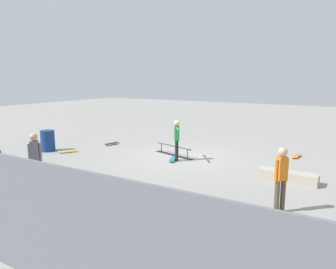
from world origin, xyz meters
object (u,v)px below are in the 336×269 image
(grind_rail, at_px, (174,151))
(bystander_grey_shirt, at_px, (35,158))
(skateboard_main, at_px, (173,159))
(bystander_orange_shirt, at_px, (281,176))
(trash_bin, at_px, (48,141))
(skate_ledge, at_px, (288,177))
(loose_skateboard_orange, at_px, (297,156))
(skater_main, at_px, (177,138))
(loose_skateboard_black, at_px, (112,143))
(loose_skateboard_yellow, at_px, (67,151))

(grind_rail, relative_size, bystander_grey_shirt, 1.25)
(skateboard_main, bearing_deg, bystander_orange_shirt, -142.70)
(bystander_grey_shirt, bearing_deg, trash_bin, -87.51)
(skate_ledge, relative_size, loose_skateboard_orange, 2.29)
(skate_ledge, relative_size, skater_main, 1.12)
(skateboard_main, distance_m, trash_bin, 6.02)
(skater_main, xyz_separation_m, loose_skateboard_orange, (-4.12, -3.10, -0.89))
(bystander_grey_shirt, height_order, loose_skateboard_black, bystander_grey_shirt)
(skateboard_main, height_order, loose_skateboard_orange, same)
(loose_skateboard_yellow, xyz_separation_m, loose_skateboard_black, (-0.60, -2.36, 0.00))
(loose_skateboard_yellow, relative_size, loose_skateboard_black, 0.94)
(skate_ledge, height_order, bystander_grey_shirt, bystander_grey_shirt)
(loose_skateboard_orange, xyz_separation_m, loose_skateboard_black, (8.47, 2.06, 0.00))
(loose_skateboard_yellow, bearing_deg, bystander_orange_shirt, -66.51)
(skate_ledge, distance_m, skater_main, 4.51)
(bystander_orange_shirt, height_order, loose_skateboard_yellow, bystander_orange_shirt)
(skate_ledge, height_order, trash_bin, trash_bin)
(bystander_orange_shirt, bearing_deg, loose_skateboard_yellow, 124.18)
(loose_skateboard_orange, distance_m, trash_bin, 11.10)
(trash_bin, bearing_deg, bystander_orange_shirt, 171.80)
(bystander_orange_shirt, distance_m, bystander_grey_shirt, 6.97)
(skateboard_main, relative_size, loose_skateboard_black, 0.99)
(skater_main, relative_size, skateboard_main, 2.03)
(skateboard_main, bearing_deg, grind_rail, 6.09)
(skateboard_main, distance_m, loose_skateboard_black, 4.35)
(bystander_orange_shirt, relative_size, loose_skateboard_black, 2.04)
(skateboard_main, bearing_deg, skate_ledge, -115.58)
(skater_main, bearing_deg, loose_skateboard_orange, 90.91)
(grind_rail, height_order, skate_ledge, grind_rail)
(trash_bin, bearing_deg, bystander_grey_shirt, 137.98)
(grind_rail, xyz_separation_m, skater_main, (-0.57, 0.76, 0.78))
(grind_rail, xyz_separation_m, trash_bin, (5.40, 2.29, 0.30))
(grind_rail, relative_size, trash_bin, 2.27)
(loose_skateboard_yellow, bearing_deg, grind_rail, -30.84)
(skater_main, height_order, skateboard_main, skater_main)
(loose_skateboard_black, bearing_deg, skater_main, 87.30)
(bystander_orange_shirt, bearing_deg, skater_main, 101.38)
(skate_ledge, relative_size, loose_skateboard_yellow, 2.40)
(skate_ledge, distance_m, trash_bin, 10.45)
(loose_skateboard_yellow, bearing_deg, skateboard_main, -41.63)
(loose_skateboard_black, bearing_deg, trash_bin, -21.33)
(skateboard_main, distance_m, bystander_orange_shirt, 5.78)
(skateboard_main, height_order, bystander_grey_shirt, bystander_grey_shirt)
(bystander_grey_shirt, bearing_deg, bystander_orange_shirt, 151.94)
(grind_rail, bearing_deg, skate_ledge, -177.34)
(grind_rail, bearing_deg, skater_main, 142.92)
(skateboard_main, bearing_deg, loose_skateboard_orange, -74.32)
(grind_rail, distance_m, bystander_grey_shirt, 6.13)
(trash_bin, bearing_deg, skate_ledge, -173.97)
(skateboard_main, bearing_deg, bystander_grey_shirt, 139.65)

